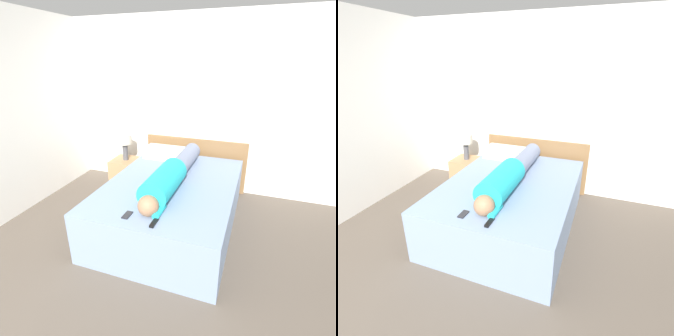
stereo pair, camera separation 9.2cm
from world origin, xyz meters
The scene contains 9 objects.
wall_back centered at (0.00, 3.41, 1.30)m, with size 5.07×0.06×2.60m.
bed centered at (0.13, 2.18, 0.30)m, with size 1.51×2.08×0.60m.
headboard centered at (0.13, 3.34, 0.41)m, with size 1.63×0.04×0.83m.
nightstand centered at (-0.93, 2.98, 0.24)m, with size 0.44×0.43×0.48m.
table_lamp centered at (-0.93, 2.98, 0.78)m, with size 0.23×0.23×0.42m.
person_lying centered at (0.15, 2.11, 0.74)m, with size 0.31×1.78×0.31m.
pillow_near_headboard centered at (-0.24, 2.97, 0.67)m, with size 0.64×0.33×0.15m.
tv_remote centered at (0.25, 1.30, 0.61)m, with size 0.04×0.15×0.02m.
cell_phone centered at (-0.05, 1.34, 0.61)m, with size 0.06×0.13×0.01m.
Camera 2 is at (1.12, -0.52, 1.99)m, focal length 28.00 mm.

